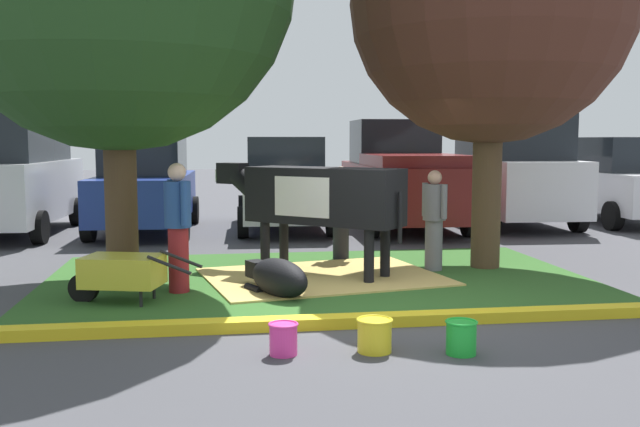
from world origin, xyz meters
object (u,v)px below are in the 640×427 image
Objects in this scene: person_handler at (434,218)px; bucket_green at (461,337)px; pickup_truck_maroon at (401,177)px; hatchback_white at (619,181)px; bucket_pink at (283,338)px; sedan_blue at (145,186)px; person_visitor_far at (178,224)px; cow_holstein at (317,196)px; wheelbarrow at (121,272)px; calf_lying at (278,278)px; bucket_yellow at (375,335)px; suv_black at (510,170)px; shade_tree_right at (491,3)px; person_visitor_near at (341,210)px; sedan_silver at (284,184)px; suv_dark_grey at (11,173)px.

person_handler reaches higher than bucket_green.
pickup_truck_maroon reaches higher than hatchback_white.
sedan_blue is at bearing 102.78° from bucket_pink.
sedan_blue is at bearing 98.96° from person_visitor_far.
cow_holstein is 1.63× the size of wheelbarrow.
hatchback_white is at bearing 38.02° from calf_lying.
bucket_green is at bearing -68.47° from sedan_blue.
sedan_blue and hatchback_white have the same top height.
person_visitor_far is 4.90× the size of bucket_yellow.
suv_black reaches higher than person_visitor_far.
suv_black is at bearing 48.65° from calf_lying.
cow_holstein is 0.56× the size of suv_black.
wheelbarrow is (-5.21, -1.63, -3.59)m from shade_tree_right.
person_visitor_near is at bearing 136.16° from person_handler.
bucket_green is at bearing -48.35° from person_visitor_far.
suv_black is (6.14, 9.23, 1.11)m from bucket_pink.
hatchback_white is at bearing 0.60° from suv_black.
sedan_blue is at bearing 131.43° from person_handler.
sedan_blue reaches higher than bucket_green.
person_handler is at bearing 18.89° from wheelbarrow.
hatchback_white is at bearing 34.48° from cow_holstein.
calf_lying is 2.87m from person_handler.
shade_tree_right reaches higher than person_handler.
bucket_green is at bearing -127.47° from hatchback_white.
sedan_silver is at bearing 83.83° from calf_lying.
bucket_yellow is at bearing -58.42° from suv_dark_grey.
suv_dark_grey is at bearing 136.37° from cow_holstein.
suv_dark_grey is at bearing 148.00° from shade_tree_right.
pickup_truck_maroon is (2.66, 0.00, 0.13)m from sedan_silver.
person_visitor_near is 0.34× the size of sedan_blue.
cow_holstein is at bearing -61.47° from sedan_blue.
calf_lying is 0.28× the size of suv_black.
bucket_green is 0.07× the size of sedan_silver.
sedan_silver reaches higher than bucket_pink.
bucket_green is at bearing -101.58° from pickup_truck_maroon.
bucket_green is at bearing -85.65° from sedan_silver.
suv_dark_grey reaches higher than wheelbarrow.
hatchback_white is (7.26, 9.48, 0.82)m from bucket_green.
wheelbarrow is (-4.35, -1.49, -0.42)m from person_handler.
cow_holstein is 7.73× the size of bucket_yellow.
wheelbarrow is at bearing -65.86° from suv_dark_grey.
suv_black is (5.97, 6.79, 1.03)m from calf_lying.
cow_holstein is at bearing -116.20° from pickup_truck_maroon.
person_visitor_far reaches higher than cow_holstein.
sedan_silver is (-1.72, 5.42, 0.18)m from person_handler.
suv_dark_grey reaches higher than bucket_yellow.
pickup_truck_maroon is 1.17× the size of suv_black.
person_visitor_near is (-2.07, 1.01, -3.15)m from shade_tree_right.
shade_tree_right is at bearing -26.12° from person_visitor_near.
suv_black is 2.76m from hatchback_white.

